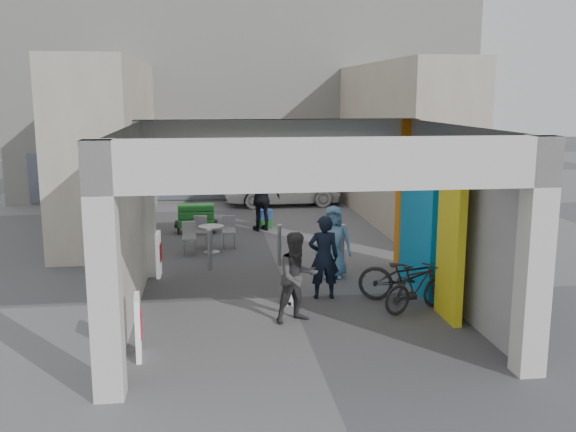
{
  "coord_description": "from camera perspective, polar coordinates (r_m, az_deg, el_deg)",
  "views": [
    {
      "loc": [
        -1.64,
        -12.36,
        4.08
      ],
      "look_at": [
        0.08,
        1.0,
        1.49
      ],
      "focal_mm": 40.0,
      "sensor_mm": 36.0,
      "label": 1
    }
  ],
  "objects": [
    {
      "name": "advert_board_far",
      "position": [
        14.76,
        -11.42,
        -3.34
      ],
      "size": [
        0.11,
        0.55,
        1.0
      ],
      "rotation": [
        0.0,
        0.0,
        -0.01
      ],
      "color": "white",
      "rests_on": "ground"
    },
    {
      "name": "crate_stack",
      "position": [
        19.72,
        -2.07,
        -0.23
      ],
      "size": [
        0.5,
        0.42,
        0.56
      ],
      "rotation": [
        0.0,
        0.0,
        -0.17
      ],
      "color": "#185622",
      "rests_on": "ground"
    },
    {
      "name": "plaza_bldg_left",
      "position": [
        20.13,
        -15.56,
        5.99
      ],
      "size": [
        2.0,
        9.0,
        5.0
      ],
      "primitive_type": "cube",
      "color": "#B7AD97",
      "rests_on": "ground"
    },
    {
      "name": "white_van",
      "position": [
        23.69,
        -0.48,
        2.75
      ],
      "size": [
        4.32,
        1.83,
        1.46
      ],
      "primitive_type": "imported",
      "rotation": [
        0.0,
        0.0,
        1.59
      ],
      "color": "white",
      "rests_on": "ground"
    },
    {
      "name": "man_with_dog",
      "position": [
        12.87,
        3.19,
        -3.67
      ],
      "size": [
        0.63,
        0.42,
        1.7
      ],
      "primitive_type": "imported",
      "rotation": [
        0.0,
        0.0,
        3.12
      ],
      "color": "black",
      "rests_on": "ground"
    },
    {
      "name": "arcade_canopy",
      "position": [
        11.88,
        3.33,
        2.27
      ],
      "size": [
        6.4,
        6.45,
        6.4
      ],
      "color": "beige",
      "rests_on": "ground"
    },
    {
      "name": "ground",
      "position": [
        13.12,
        0.22,
        -7.23
      ],
      "size": [
        90.0,
        90.0,
        0.0
      ],
      "primitive_type": "plane",
      "color": "#5D5C62",
      "rests_on": "ground"
    },
    {
      "name": "advert_board_near",
      "position": [
        10.37,
        -13.18,
        -9.56
      ],
      "size": [
        0.14,
        0.55,
        1.0
      ],
      "rotation": [
        0.0,
        0.0,
        0.09
      ],
      "color": "white",
      "rests_on": "ground"
    },
    {
      "name": "bicycle_rear",
      "position": [
        12.42,
        11.38,
        -6.28
      ],
      "size": [
        1.57,
        1.0,
        0.92
      ],
      "primitive_type": "imported",
      "rotation": [
        0.0,
        0.0,
        1.98
      ],
      "color": "black",
      "rests_on": "ground"
    },
    {
      "name": "man_crates",
      "position": [
        19.19,
        -2.34,
        1.57
      ],
      "size": [
        1.23,
        0.79,
        1.95
      ],
      "primitive_type": "imported",
      "rotation": [
        0.0,
        0.0,
        3.44
      ],
      "color": "black",
      "rests_on": "ground"
    },
    {
      "name": "plaza_bldg_right",
      "position": [
        20.85,
        9.88,
        6.38
      ],
      "size": [
        2.0,
        9.0,
        5.0
      ],
      "primitive_type": "cube",
      "color": "#B7AD97",
      "rests_on": "ground"
    },
    {
      "name": "man_elderly",
      "position": [
        14.31,
        4.05,
        -2.31
      ],
      "size": [
        0.9,
        0.7,
        1.64
      ],
      "primitive_type": "imported",
      "rotation": [
        0.0,
        0.0,
        -0.25
      ],
      "color": "#5F8EBA",
      "rests_on": "ground"
    },
    {
      "name": "bollard_center",
      "position": [
        15.35,
        -0.76,
        -2.62
      ],
      "size": [
        0.09,
        0.09,
        0.99
      ],
      "primitive_type": "cylinder",
      "color": "#93969B",
      "rests_on": "ground"
    },
    {
      "name": "cafe_set",
      "position": [
        17.01,
        -7.2,
        -2.05
      ],
      "size": [
        1.4,
        1.13,
        0.84
      ],
      "rotation": [
        0.0,
        0.0,
        0.34
      ],
      "color": "#9C9CA1",
      "rests_on": "ground"
    },
    {
      "name": "man_back_turned",
      "position": [
        11.55,
        0.84,
        -5.47
      ],
      "size": [
        0.97,
        0.87,
        1.65
      ],
      "primitive_type": "imported",
      "rotation": [
        0.0,
        0.0,
        0.36
      ],
      "color": "#39393B",
      "rests_on": "ground"
    },
    {
      "name": "produce_stand",
      "position": [
        19.19,
        -8.16,
        -0.5
      ],
      "size": [
        1.26,
        0.68,
        0.83
      ],
      "rotation": [
        0.0,
        0.0,
        -0.28
      ],
      "color": "black",
      "rests_on": "ground"
    },
    {
      "name": "bicycle_front",
      "position": [
        12.9,
        10.79,
        -5.26
      ],
      "size": [
        2.14,
        1.34,
        1.06
      ],
      "primitive_type": "imported",
      "rotation": [
        0.0,
        0.0,
        1.23
      ],
      "color": "black",
      "rests_on": "ground"
    },
    {
      "name": "far_building",
      "position": [
        26.41,
        -3.83,
        10.66
      ],
      "size": [
        18.0,
        4.08,
        8.0
      ],
      "color": "silver",
      "rests_on": "ground"
    },
    {
      "name": "bollard_left",
      "position": [
        15.08,
        -6.99,
        -3.0
      ],
      "size": [
        0.09,
        0.09,
        0.96
      ],
      "primitive_type": "cylinder",
      "color": "#93969B",
      "rests_on": "ground"
    },
    {
      "name": "border_collie",
      "position": [
        12.64,
        0.07,
        -6.78
      ],
      "size": [
        0.23,
        0.44,
        0.61
      ],
      "rotation": [
        0.0,
        0.0,
        -0.26
      ],
      "color": "black",
      "rests_on": "ground"
    },
    {
      "name": "bollard_right",
      "position": [
        15.57,
        4.88,
        -2.54
      ],
      "size": [
        0.09,
        0.09,
        0.95
      ],
      "primitive_type": "cylinder",
      "color": "#93969B",
      "rests_on": "ground"
    }
  ]
}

